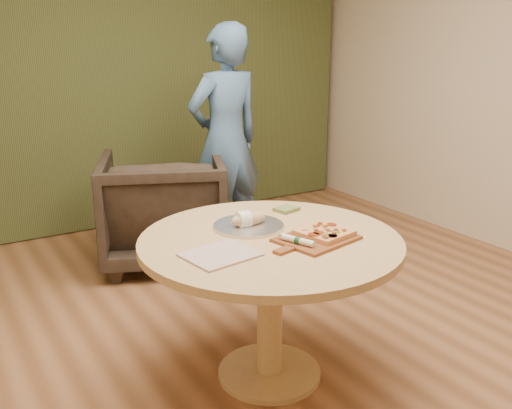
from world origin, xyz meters
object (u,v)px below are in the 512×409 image
Objects in this scene: serving_tray at (248,226)px; bread_roll at (247,219)px; pedestal_table at (270,265)px; pizza_paddle at (315,239)px; flatbread_pizza at (324,232)px; cutlery_roll at (298,240)px; person_standing at (225,141)px; armchair at (163,203)px.

bread_roll reaches higher than serving_tray.
pizza_paddle reaches higher than pedestal_table.
flatbread_pizza is 0.40m from bread_roll.
bread_roll is (-0.18, 0.33, 0.04)m from pizza_paddle.
person_standing reaches higher than cutlery_roll.
serving_tray is at bearing 59.84° from person_standing.
cutlery_roll is (-0.18, -0.03, 0.00)m from flatbread_pizza.
pedestal_table is 0.26m from pizza_paddle.
pizza_paddle is 1.95m from person_standing.
pedestal_table is 0.26m from bread_roll.
armchair is at bearing 66.08° from cutlery_roll.
bread_roll is 0.21× the size of armchair.
pedestal_table is 4.84× the size of flatbread_pizza.
pizza_paddle is 1.32× the size of serving_tray.
bread_roll is at bearing 95.82° from pedestal_table.
bread_roll reaches higher than pizza_paddle.
bread_roll is at bearing 59.57° from person_standing.
bread_roll is (-0.02, 0.19, 0.18)m from pedestal_table.
cutlery_roll reaches higher than serving_tray.
person_standing is (0.54, 0.00, 0.43)m from armchair.
armchair is at bearing 83.64° from bread_roll.
flatbread_pizza is at bearing 114.57° from armchair.
person_standing is at bearing 65.34° from serving_tray.
serving_tray is at bearing 125.40° from flatbread_pizza.
pizza_paddle is at bearing -170.81° from flatbread_pizza.
person_standing is (0.54, 1.87, 0.13)m from pizza_paddle.
armchair reaches higher than serving_tray.
flatbread_pizza reaches higher than serving_tray.
armchair is 0.52× the size of person_standing.
pedestal_table is at bearing 84.00° from cutlery_roll.
pedestal_table is 1.88m from person_standing.
flatbread_pizza is (0.06, 0.01, 0.02)m from pizza_paddle.
bread_roll is 1.58m from armchair.
person_standing is at bearing 68.04° from pedestal_table.
person_standing reaches higher than serving_tray.
pizza_paddle is at bearing 112.61° from armchair.
pedestal_table is at bearing -84.18° from bread_roll.
serving_tray is at bearing 106.46° from armchair.
person_standing is (0.71, 1.54, 0.13)m from serving_tray.
pizza_paddle is 0.51× the size of armchair.
flatbread_pizza is 1.89m from armchair.
armchair is at bearing 78.10° from pizza_paddle.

